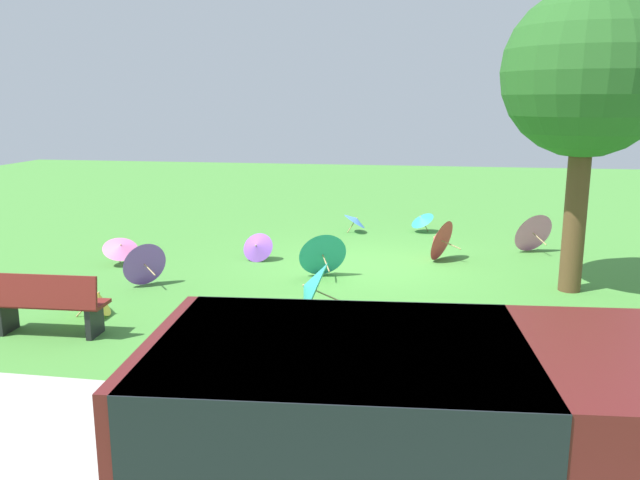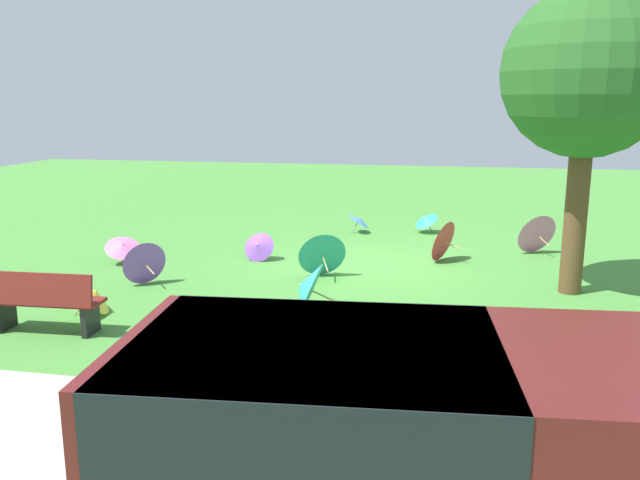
{
  "view_description": "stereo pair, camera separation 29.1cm",
  "coord_description": "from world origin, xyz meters",
  "px_view_note": "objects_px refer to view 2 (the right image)",
  "views": [
    {
      "loc": [
        -1.01,
        12.25,
        3.18
      ],
      "look_at": [
        0.98,
        0.54,
        0.6
      ],
      "focal_mm": 36.32,
      "sensor_mm": 36.0,
      "label": 1
    },
    {
      "loc": [
        -1.3,
        12.2,
        3.18
      ],
      "look_at": [
        0.98,
        0.54,
        0.6
      ],
      "focal_mm": 36.32,
      "sensor_mm": 36.0,
      "label": 2
    }
  ],
  "objects_px": {
    "parasol_pink_0": "(123,246)",
    "parasol_pink_2": "(534,232)",
    "shade_tree": "(588,75)",
    "parasol_teal_0": "(425,219)",
    "parasol_teal_3": "(305,288)",
    "van_dark": "(422,429)",
    "parasol_yellow_1": "(93,295)",
    "parasol_blue_0": "(359,220)",
    "park_bench": "(43,301)",
    "parasol_purple_1": "(143,262)",
    "parasol_purple_0": "(258,246)",
    "parasol_teal_2": "(321,252)",
    "parasol_red_1": "(439,240)"
  },
  "relations": [
    {
      "from": "parasol_teal_2",
      "to": "parasol_purple_0",
      "type": "height_order",
      "value": "parasol_teal_2"
    },
    {
      "from": "parasol_yellow_1",
      "to": "parasol_pink_0",
      "type": "bearing_deg",
      "value": -70.18
    },
    {
      "from": "van_dark",
      "to": "parasol_yellow_1",
      "type": "height_order",
      "value": "van_dark"
    },
    {
      "from": "parasol_purple_1",
      "to": "parasol_pink_2",
      "type": "distance_m",
      "value": 8.0
    },
    {
      "from": "parasol_red_1",
      "to": "parasol_teal_3",
      "type": "bearing_deg",
      "value": 64.04
    },
    {
      "from": "shade_tree",
      "to": "parasol_blue_0",
      "type": "xyz_separation_m",
      "value": [
        4.15,
        -4.28,
        -3.25
      ]
    },
    {
      "from": "parasol_teal_0",
      "to": "parasol_red_1",
      "type": "relative_size",
      "value": 0.86
    },
    {
      "from": "parasol_teal_3",
      "to": "parasol_purple_1",
      "type": "bearing_deg",
      "value": -20.88
    },
    {
      "from": "parasol_teal_2",
      "to": "parasol_pink_2",
      "type": "relative_size",
      "value": 0.99
    },
    {
      "from": "shade_tree",
      "to": "parasol_pink_2",
      "type": "bearing_deg",
      "value": -85.2
    },
    {
      "from": "parasol_purple_1",
      "to": "parasol_teal_3",
      "type": "distance_m",
      "value": 3.42
    },
    {
      "from": "parasol_purple_0",
      "to": "parasol_purple_1",
      "type": "distance_m",
      "value": 2.51
    },
    {
      "from": "parasol_pink_0",
      "to": "parasol_blue_0",
      "type": "xyz_separation_m",
      "value": [
        -4.19,
        -3.91,
        -0.04
      ]
    },
    {
      "from": "van_dark",
      "to": "parasol_blue_0",
      "type": "distance_m",
      "value": 11.34
    },
    {
      "from": "parasol_purple_0",
      "to": "parasol_teal_3",
      "type": "bearing_deg",
      "value": 117.56
    },
    {
      "from": "parasol_blue_0",
      "to": "parasol_teal_2",
      "type": "bearing_deg",
      "value": 87.61
    },
    {
      "from": "parasol_teal_0",
      "to": "parasol_teal_3",
      "type": "distance_m",
      "value": 6.85
    },
    {
      "from": "parasol_red_1",
      "to": "parasol_purple_1",
      "type": "bearing_deg",
      "value": 27.87
    },
    {
      "from": "park_bench",
      "to": "parasol_blue_0",
      "type": "height_order",
      "value": "park_bench"
    },
    {
      "from": "park_bench",
      "to": "parasol_purple_1",
      "type": "bearing_deg",
      "value": -94.69
    },
    {
      "from": "parasol_teal_2",
      "to": "parasol_purple_0",
      "type": "distance_m",
      "value": 1.71
    },
    {
      "from": "shade_tree",
      "to": "parasol_purple_1",
      "type": "height_order",
      "value": "shade_tree"
    },
    {
      "from": "parasol_purple_0",
      "to": "parasol_yellow_1",
      "type": "distance_m",
      "value": 3.99
    },
    {
      "from": "parasol_yellow_1",
      "to": "parasol_teal_3",
      "type": "bearing_deg",
      "value": -171.2
    },
    {
      "from": "park_bench",
      "to": "parasol_teal_3",
      "type": "height_order",
      "value": "parasol_teal_3"
    },
    {
      "from": "parasol_pink_2",
      "to": "shade_tree",
      "type": "bearing_deg",
      "value": 94.8
    },
    {
      "from": "parasol_teal_3",
      "to": "parasol_pink_2",
      "type": "height_order",
      "value": "parasol_teal_3"
    },
    {
      "from": "parasol_teal_0",
      "to": "parasol_teal_3",
      "type": "relative_size",
      "value": 0.88
    },
    {
      "from": "park_bench",
      "to": "parasol_yellow_1",
      "type": "distance_m",
      "value": 0.92
    },
    {
      "from": "parasol_teal_0",
      "to": "parasol_purple_0",
      "type": "relative_size",
      "value": 1.2
    },
    {
      "from": "parasol_blue_0",
      "to": "parasol_teal_3",
      "type": "bearing_deg",
      "value": 90.39
    },
    {
      "from": "parasol_teal_2",
      "to": "van_dark",
      "type": "bearing_deg",
      "value": 106.41
    },
    {
      "from": "parasol_pink_0",
      "to": "parasol_teal_3",
      "type": "relative_size",
      "value": 1.02
    },
    {
      "from": "parasol_pink_0",
      "to": "parasol_purple_0",
      "type": "distance_m",
      "value": 2.66
    },
    {
      "from": "parasol_pink_0",
      "to": "parasol_pink_2",
      "type": "relative_size",
      "value": 0.91
    },
    {
      "from": "parasol_teal_2",
      "to": "parasol_teal_3",
      "type": "distance_m",
      "value": 2.35
    },
    {
      "from": "parasol_teal_3",
      "to": "van_dark",
      "type": "bearing_deg",
      "value": 111.51
    },
    {
      "from": "parasol_teal_0",
      "to": "parasol_purple_1",
      "type": "bearing_deg",
      "value": 49.08
    },
    {
      "from": "van_dark",
      "to": "parasol_red_1",
      "type": "height_order",
      "value": "van_dark"
    },
    {
      "from": "parasol_teal_0",
      "to": "parasol_teal_2",
      "type": "xyz_separation_m",
      "value": [
        1.75,
        4.34,
        0.11
      ]
    },
    {
      "from": "parasol_blue_0",
      "to": "parasol_red_1",
      "type": "distance_m",
      "value": 3.14
    },
    {
      "from": "parasol_purple_1",
      "to": "parasol_blue_0",
      "type": "height_order",
      "value": "parasol_purple_1"
    },
    {
      "from": "van_dark",
      "to": "parasol_purple_1",
      "type": "xyz_separation_m",
      "value": [
        5.08,
        -6.0,
        -0.51
      ]
    },
    {
      "from": "parasol_purple_1",
      "to": "parasol_purple_0",
      "type": "bearing_deg",
      "value": -127.27
    },
    {
      "from": "parasol_teal_2",
      "to": "parasol_blue_0",
      "type": "relative_size",
      "value": 1.47
    },
    {
      "from": "parasol_teal_0",
      "to": "van_dark",
      "type": "bearing_deg",
      "value": 91.74
    },
    {
      "from": "parasol_teal_3",
      "to": "parasol_pink_2",
      "type": "xyz_separation_m",
      "value": [
        -3.86,
        -5.0,
        -0.0
      ]
    },
    {
      "from": "parasol_teal_2",
      "to": "parasol_purple_1",
      "type": "bearing_deg",
      "value": 20.57
    },
    {
      "from": "parasol_pink_0",
      "to": "parasol_purple_1",
      "type": "xyz_separation_m",
      "value": [
        -1.04,
        1.25,
        0.04
      ]
    },
    {
      "from": "parasol_teal_2",
      "to": "parasol_purple_1",
      "type": "xyz_separation_m",
      "value": [
        2.98,
        1.12,
        -0.04
      ]
    }
  ]
}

